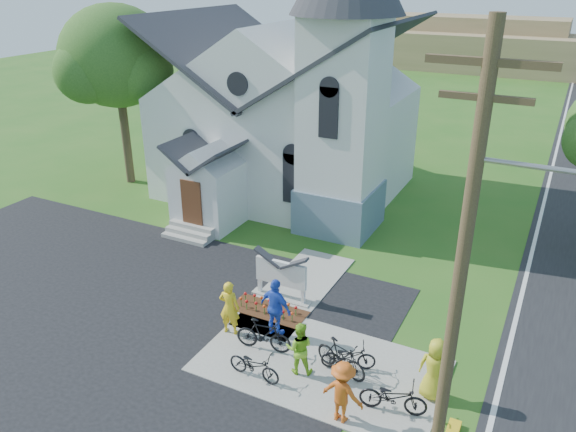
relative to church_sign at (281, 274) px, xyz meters
The scene contains 19 objects.
ground 3.57m from the church_sign, 69.44° to the right, with size 120.00×120.00×0.00m, color #295F1B.
parking_lot 7.86m from the church_sign, 138.12° to the right, with size 20.00×16.00×0.02m, color black.
sidewalk 3.95m from the church_sign, 45.00° to the right, with size 7.00×4.00×0.05m, color gray.
church 11.06m from the church_sign, 114.73° to the left, with size 12.35×12.00×13.00m.
church_sign is the anchor object (origin of this frame).
flower_bed 1.34m from the church_sign, 90.00° to the right, with size 2.60×1.10×0.07m, color #3D2410.
utility_pole 9.18m from the church_sign, 35.60° to the right, with size 3.45×0.28×10.00m.
tree_lot_corner 15.53m from the church_sign, 152.02° to the left, with size 5.60×5.60×9.15m.
distant_hills 53.34m from the church_sign, 85.10° to the left, with size 61.00×10.00×5.60m.
cyclist_0 2.56m from the church_sign, 101.27° to the right, with size 0.67×0.44×1.83m, color yellow.
bike_0 4.26m from the church_sign, 72.58° to the right, with size 0.57×1.62×0.85m, color black.
cyclist_1 3.95m from the church_sign, 54.82° to the right, with size 0.78×0.61×1.61m, color #81C525.
bike_1 2.98m from the church_sign, 72.70° to the right, with size 0.49×1.74×1.04m, color black.
cyclist_2 2.13m from the church_sign, 66.63° to the right, with size 1.15×0.48×1.96m, color blue.
bike_2 4.28m from the church_sign, 35.31° to the right, with size 0.55×1.57×0.83m, color black.
cyclist_3 5.98m from the church_sign, 47.38° to the right, with size 1.12×0.65×1.74m, color #D15617.
bike_3 4.34m from the church_sign, 39.16° to the right, with size 0.49×1.73×1.04m, color black.
cyclist_4 6.42m from the church_sign, 23.11° to the right, with size 0.89×0.58×1.81m, color gold.
bike_4 6.24m from the church_sign, 34.55° to the right, with size 0.61×1.76×0.92m, color black.
Camera 1 is at (6.66, -11.67, 10.66)m, focal length 35.00 mm.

